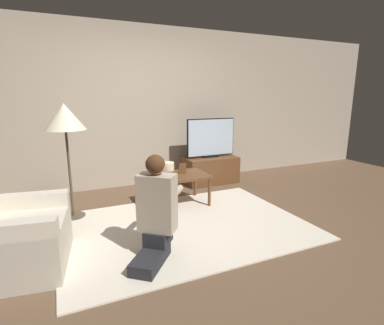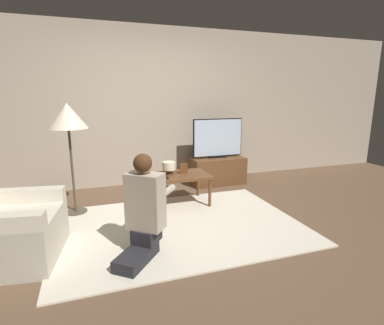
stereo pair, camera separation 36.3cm
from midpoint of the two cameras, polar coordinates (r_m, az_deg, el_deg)
The scene contains 12 objects.
ground_plane at distance 3.58m, azimuth -4.28°, elevation -12.19°, with size 10.00×10.00×0.00m, color brown.
wall_back at distance 5.11m, azimuth -12.08°, elevation 10.18°, with size 10.00×0.06×2.60m.
rug at distance 3.57m, azimuth -4.28°, elevation -12.07°, with size 2.76×1.96×0.02m.
tv_stand at distance 5.21m, azimuth 1.55°, elevation -1.44°, with size 0.91×0.48×0.45m.
tv at distance 5.11m, azimuth 1.57°, elevation 4.71°, with size 0.88×0.08×0.66m.
coffee_table at distance 4.12m, azimuth -5.29°, elevation -3.02°, with size 0.82×0.55×0.44m.
floor_lamp at distance 3.90m, azimuth -25.58°, elevation 7.14°, with size 0.47×0.47×1.41m.
armchair at distance 3.20m, azimuth -34.73°, elevation -12.08°, with size 0.99×0.95×0.86m.
person_kneeling at distance 2.83m, azimuth -10.52°, elevation -8.84°, with size 0.72×0.81×0.98m.
picture_frame at distance 4.14m, azimuth -4.34°, elevation -1.18°, with size 0.11×0.01×0.15m.
table_lamp at distance 4.12m, azimuth -7.19°, elevation -0.92°, with size 0.18×0.18×0.17m.
remote at distance 3.95m, azimuth -7.59°, elevation -2.95°, with size 0.04×0.15×0.02m.
Camera 1 is at (-1.26, -2.99, 1.51)m, focal length 28.00 mm.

